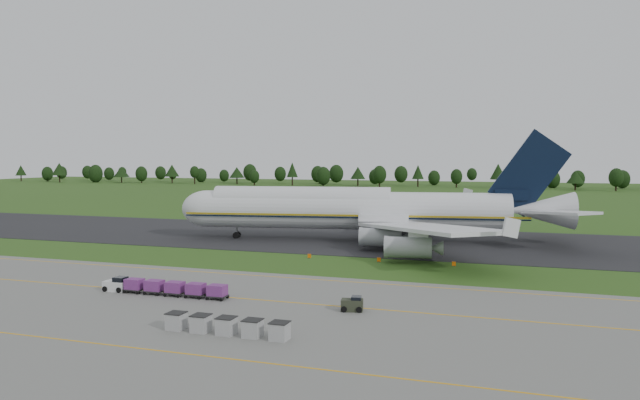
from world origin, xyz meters
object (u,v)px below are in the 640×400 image
(baggage_train, at_px, (162,287))
(uld_row, at_px, (226,326))
(edge_markers, at_px, (379,260))
(utility_cart, at_px, (352,305))
(aircraft, at_px, (361,210))

(baggage_train, xyz_separation_m, uld_row, (13.48, -11.25, -0.07))
(baggage_train, distance_m, edge_markers, 33.15)
(baggage_train, xyz_separation_m, utility_cart, (21.26, -0.23, -0.26))
(aircraft, height_order, baggage_train, aircraft)
(uld_row, bearing_deg, edge_markers, 84.71)
(baggage_train, relative_size, uld_row, 1.34)
(aircraft, relative_size, utility_cart, 30.92)
(aircraft, distance_m, baggage_train, 49.72)
(aircraft, distance_m, utility_cart, 50.66)
(utility_cart, bearing_deg, baggage_train, 179.39)
(aircraft, bearing_deg, edge_markers, -68.13)
(aircraft, height_order, utility_cart, aircraft)
(baggage_train, xyz_separation_m, edge_markers, (17.15, 28.36, -0.60))
(aircraft, height_order, edge_markers, aircraft)
(utility_cart, relative_size, edge_markers, 0.11)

